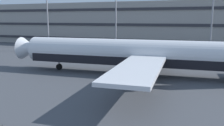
{
  "coord_description": "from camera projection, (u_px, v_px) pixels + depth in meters",
  "views": [
    {
      "loc": [
        8.08,
        -29.1,
        7.71
      ],
      "look_at": [
        -0.72,
        -5.06,
        3.0
      ],
      "focal_mm": 38.78,
      "sensor_mm": 36.0,
      "label": 1
    }
  ],
  "objects": [
    {
      "name": "ground_plane",
      "position": [
        131.0,
        80.0,
        31.0
      ],
      "size": [
        600.0,
        600.0,
        0.0
      ],
      "primitive_type": "plane",
      "color": "#424449"
    },
    {
      "name": "terminal_structure",
      "position": [
        172.0,
        24.0,
        71.19
      ],
      "size": [
        120.97,
        21.83,
        12.22
      ],
      "color": "gray",
      "rests_on": "ground_plane"
    },
    {
      "name": "airliner",
      "position": [
        146.0,
        54.0,
        32.78
      ],
      "size": [
        39.98,
        32.36,
        10.39
      ],
      "color": "silver",
      "rests_on": "ground_plane"
    }
  ]
}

